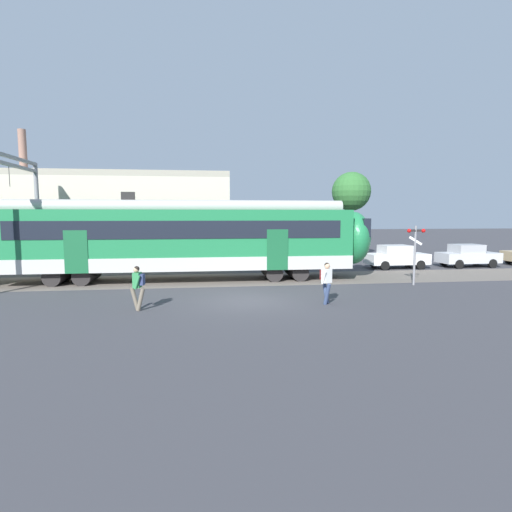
# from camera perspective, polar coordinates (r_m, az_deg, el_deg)

# --- Properties ---
(ground_plane) EXTENTS (160.00, 160.00, 0.00)m
(ground_plane) POSITION_cam_1_polar(r_m,az_deg,el_deg) (16.59, -1.22, -6.41)
(ground_plane) COLOR #38383D
(commuter_train) EXTENTS (38.05, 3.07, 4.73)m
(commuter_train) POSITION_cam_1_polar(r_m,az_deg,el_deg) (23.80, -31.55, 1.93)
(commuter_train) COLOR #B7B7B2
(commuter_train) RESTS_ON ground
(pedestrian_green) EXTENTS (0.62, 0.59, 1.67)m
(pedestrian_green) POSITION_cam_1_polar(r_m,az_deg,el_deg) (15.40, -16.53, -3.87)
(pedestrian_green) COLOR #6B6051
(pedestrian_green) RESTS_ON ground
(pedestrian_white) EXTENTS (0.52, 0.71, 1.67)m
(pedestrian_white) POSITION_cam_1_polar(r_m,az_deg,el_deg) (16.07, 10.00, -3.31)
(pedestrian_white) COLOR navy
(pedestrian_white) RESTS_ON ground
(parked_car_white) EXTENTS (4.05, 1.86, 1.54)m
(parked_car_white) POSITION_cam_1_polar(r_m,az_deg,el_deg) (28.08, 19.44, -0.08)
(parked_car_white) COLOR silver
(parked_car_white) RESTS_ON ground
(parked_car_silver) EXTENTS (4.06, 1.87, 1.54)m
(parked_car_silver) POSITION_cam_1_polar(r_m,az_deg,el_deg) (30.81, 28.00, 0.07)
(parked_car_silver) COLOR #B7BABF
(parked_car_silver) RESTS_ON ground
(catenary_gantry) EXTENTS (0.24, 6.64, 6.53)m
(catenary_gantry) POSITION_cam_1_polar(r_m,az_deg,el_deg) (23.74, -31.63, 6.90)
(catenary_gantry) COLOR gray
(catenary_gantry) RESTS_ON ground
(crossing_signal) EXTENTS (0.96, 0.22, 3.00)m
(crossing_signal) POSITION_cam_1_polar(r_m,az_deg,el_deg) (21.54, 21.79, 1.40)
(crossing_signal) COLOR gray
(crossing_signal) RESTS_ON ground
(background_building) EXTENTS (17.07, 5.00, 9.20)m
(background_building) POSITION_cam_1_polar(r_m,az_deg,el_deg) (29.74, -20.77, 4.87)
(background_building) COLOR beige
(background_building) RESTS_ON ground
(street_tree_right) EXTENTS (3.12, 3.12, 6.99)m
(street_tree_right) POSITION_cam_1_polar(r_m,az_deg,el_deg) (33.52, 13.46, 8.89)
(street_tree_right) COLOR brown
(street_tree_right) RESTS_ON ground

